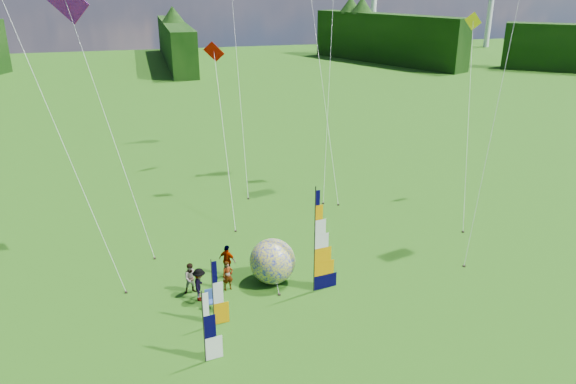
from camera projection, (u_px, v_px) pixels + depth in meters
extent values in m
plane|color=#254D15|center=(333.00, 335.00, 25.11)|extent=(220.00, 220.00, 0.00)
sphere|color=#000EA8|center=(272.00, 261.00, 29.12)|extent=(3.04, 3.04, 2.39)
imported|color=#66594C|center=(228.00, 276.00, 28.53)|extent=(0.63, 0.48, 1.57)
imported|color=#66594C|center=(191.00, 278.00, 28.22)|extent=(0.82, 0.45, 1.64)
imported|color=#66594C|center=(199.00, 285.00, 27.57)|extent=(0.62, 1.17, 1.72)
imported|color=#66594C|center=(227.00, 260.00, 29.91)|extent=(1.03, 0.99, 1.73)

